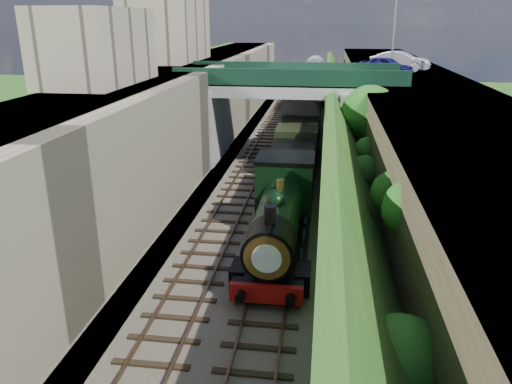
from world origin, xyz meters
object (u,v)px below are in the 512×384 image
at_px(road_bridge, 297,109).
at_px(car_silver, 400,61).
at_px(lamppost, 395,30).
at_px(tree, 371,116).
at_px(tender, 291,176).
at_px(car_blue, 386,66).
at_px(locomotive, 279,219).

relative_size(road_bridge, car_silver, 3.31).
relative_size(lamppost, car_silver, 1.24).
xyz_separation_m(tree, tender, (-4.71, -3.77, -3.03)).
bearing_deg(lamppost, road_bridge, -141.86).
relative_size(car_blue, car_silver, 0.86).
bearing_deg(tender, car_blue, 63.45).
height_order(road_bridge, car_silver, car_silver).
xyz_separation_m(road_bridge, car_blue, (6.66, 4.03, 2.88)).
bearing_deg(locomotive, car_blue, 72.39).
bearing_deg(locomotive, lamppost, 72.21).
relative_size(lamppost, tender, 1.00).
relative_size(tree, car_blue, 1.59).
xyz_separation_m(tree, car_blue, (1.69, 9.05, 2.31)).
bearing_deg(car_blue, lamppost, 5.07).
relative_size(tree, locomotive, 0.65).
relative_size(tree, car_silver, 1.36).
xyz_separation_m(car_blue, tender, (-6.40, -12.82, -5.34)).
relative_size(lamppost, locomotive, 0.59).
height_order(tree, car_silver, car_silver).
bearing_deg(tree, car_blue, 79.41).
bearing_deg(locomotive, tree, 67.06).
distance_m(car_blue, car_silver, 4.07).
xyz_separation_m(road_bridge, tree, (4.97, -5.02, 0.57)).
height_order(road_bridge, tender, road_bridge).
relative_size(road_bridge, lamppost, 2.67).
bearing_deg(road_bridge, tender, -88.33).
bearing_deg(tender, road_bridge, 91.67).
distance_m(locomotive, tender, 7.37).
bearing_deg(road_bridge, locomotive, -89.09).
bearing_deg(locomotive, road_bridge, 90.91).
xyz_separation_m(road_bridge, tender, (0.26, -8.79, -2.46)).
height_order(road_bridge, tree, road_bridge).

